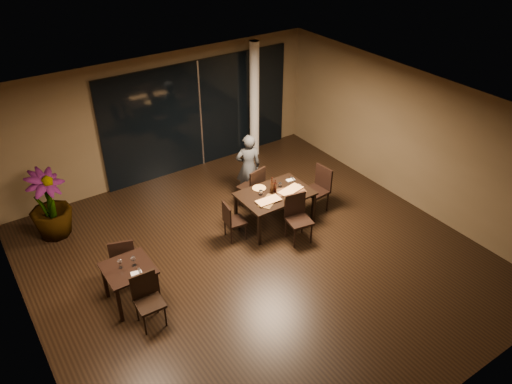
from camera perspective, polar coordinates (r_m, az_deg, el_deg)
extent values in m
plane|color=black|center=(9.75, 0.06, -7.72)|extent=(8.00, 8.00, 0.00)
cube|color=brown|center=(12.04, -10.91, 8.40)|extent=(8.00, 0.10, 3.00)
cube|color=brown|center=(6.70, 20.68, -16.02)|extent=(8.00, 0.10, 3.00)
cube|color=brown|center=(7.82, -25.71, -9.30)|extent=(0.10, 8.00, 3.00)
cube|color=brown|center=(11.34, 17.37, 5.93)|extent=(0.10, 8.00, 3.00)
cube|color=silver|center=(8.14, 0.08, 8.74)|extent=(8.00, 8.00, 0.04)
cube|color=black|center=(12.40, -6.44, 8.78)|extent=(5.00, 0.06, 2.70)
cylinder|color=white|center=(12.75, -0.19, 10.40)|extent=(0.24, 0.24, 3.00)
cube|color=black|center=(10.31, 2.18, -0.21)|extent=(1.50, 1.00, 0.04)
cube|color=black|center=(9.90, 0.39, -4.39)|extent=(0.06, 0.06, 0.71)
cube|color=black|center=(10.60, 6.56, -1.85)|extent=(0.06, 0.06, 0.71)
cube|color=black|center=(10.50, -2.32, -2.00)|extent=(0.06, 0.06, 0.71)
cube|color=black|center=(11.16, 3.69, 0.25)|extent=(0.06, 0.06, 0.71)
cube|color=black|center=(8.72, -14.41, -8.46)|extent=(0.80, 0.80, 0.04)
cube|color=black|center=(8.66, -15.35, -12.36)|extent=(0.06, 0.06, 0.71)
cube|color=black|center=(8.80, -11.18, -10.80)|extent=(0.06, 0.06, 0.71)
cube|color=black|center=(9.15, -16.88, -9.75)|extent=(0.06, 0.06, 0.71)
cube|color=black|center=(9.28, -12.93, -8.34)|extent=(0.06, 0.06, 0.71)
cube|color=black|center=(11.00, -0.62, 0.53)|extent=(0.55, 0.55, 0.05)
cylinder|color=black|center=(11.35, -0.64, 0.23)|extent=(0.04, 0.04, 0.47)
cylinder|color=black|center=(11.13, -1.99, -0.53)|extent=(0.04, 0.04, 0.47)
cylinder|color=black|center=(11.14, 0.76, -0.48)|extent=(0.04, 0.04, 0.47)
cylinder|color=black|center=(10.91, -0.58, -1.27)|extent=(0.04, 0.04, 0.47)
cube|color=black|center=(10.74, 0.18, 1.31)|extent=(0.46, 0.14, 0.53)
cube|color=black|center=(9.99, 4.94, -3.31)|extent=(0.53, 0.53, 0.05)
cylinder|color=black|center=(9.93, 4.43, -5.26)|extent=(0.04, 0.04, 0.47)
cylinder|color=black|center=(10.08, 6.34, -4.71)|extent=(0.04, 0.04, 0.47)
cylinder|color=black|center=(10.19, 3.44, -4.08)|extent=(0.04, 0.04, 0.47)
cylinder|color=black|center=(10.34, 5.31, -3.56)|extent=(0.04, 0.04, 0.47)
cube|color=black|center=(9.99, 4.44, -1.45)|extent=(0.46, 0.12, 0.52)
cube|color=black|center=(10.07, -2.40, -3.37)|extent=(0.44, 0.44, 0.04)
cylinder|color=black|center=(10.13, -1.17, -4.53)|extent=(0.03, 0.03, 0.40)
cylinder|color=black|center=(10.36, -1.93, -3.57)|extent=(0.03, 0.03, 0.40)
cylinder|color=black|center=(10.02, -2.83, -5.01)|extent=(0.03, 0.03, 0.40)
cylinder|color=black|center=(10.26, -3.56, -4.03)|extent=(0.03, 0.03, 0.40)
cube|color=black|center=(9.89, -3.37, -2.58)|extent=(0.09, 0.39, 0.45)
cube|color=black|center=(10.93, 6.85, 0.08)|extent=(0.51, 0.51, 0.05)
cylinder|color=black|center=(11.05, 5.35, -0.90)|extent=(0.04, 0.04, 0.48)
cylinder|color=black|center=(10.83, 6.76, -1.77)|extent=(0.04, 0.04, 0.48)
cylinder|color=black|center=(11.29, 6.78, -0.22)|extent=(0.04, 0.04, 0.48)
cylinder|color=black|center=(11.07, 8.18, -1.06)|extent=(0.04, 0.04, 0.48)
cube|color=black|center=(10.92, 7.74, 1.65)|extent=(0.08, 0.47, 0.54)
cube|color=black|center=(9.42, -14.91, -7.20)|extent=(0.56, 0.56, 0.05)
cylinder|color=black|center=(9.70, -13.72, -7.42)|extent=(0.04, 0.04, 0.45)
cylinder|color=black|center=(9.71, -15.83, -7.71)|extent=(0.04, 0.04, 0.45)
cylinder|color=black|center=(9.42, -13.58, -8.79)|extent=(0.04, 0.04, 0.45)
cylinder|color=black|center=(9.44, -15.77, -9.08)|extent=(0.04, 0.04, 0.45)
cube|color=black|center=(9.11, -15.08, -6.77)|extent=(0.43, 0.18, 0.50)
cube|color=black|center=(8.44, -12.06, -12.36)|extent=(0.45, 0.45, 0.05)
cylinder|color=black|center=(8.45, -12.57, -14.57)|extent=(0.04, 0.04, 0.44)
cylinder|color=black|center=(8.51, -10.30, -13.75)|extent=(0.04, 0.04, 0.44)
cylinder|color=black|center=(8.69, -13.44, -13.06)|extent=(0.04, 0.04, 0.44)
cylinder|color=black|center=(8.75, -11.23, -12.28)|extent=(0.04, 0.04, 0.44)
cube|color=black|center=(8.41, -12.75, -10.33)|extent=(0.43, 0.05, 0.49)
imported|color=#2F3134|center=(11.18, -0.89, 2.91)|extent=(0.62, 0.51, 1.56)
imported|color=#1C531B|center=(10.79, -22.58, -1.34)|extent=(1.12, 1.12, 1.47)
cube|color=#4B3318|center=(10.02, 1.44, -1.08)|extent=(0.57, 0.48, 0.01)
cube|color=#482A17|center=(10.37, 3.99, 0.12)|extent=(0.66, 0.46, 0.01)
cylinder|color=red|center=(10.44, 0.36, 0.43)|extent=(0.28, 0.28, 0.01)
cylinder|color=white|center=(10.22, 0.56, -0.06)|extent=(0.08, 0.08, 0.10)
cylinder|color=white|center=(10.50, 2.76, 0.83)|extent=(0.07, 0.07, 0.08)
cube|color=white|center=(10.52, 4.80, 0.60)|extent=(0.20, 0.16, 0.01)
cube|color=silver|center=(10.75, 3.97, 1.39)|extent=(0.19, 0.13, 0.01)
cube|color=white|center=(8.55, -13.52, -9.01)|extent=(0.20, 0.14, 0.01)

